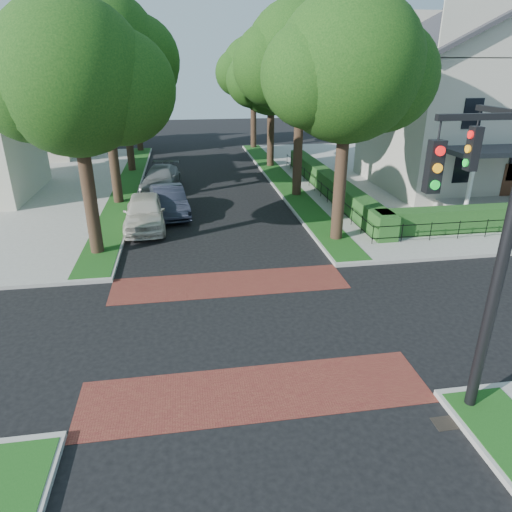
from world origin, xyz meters
The scene contains 23 objects.
ground centered at (0.00, 0.00, 0.00)m, with size 120.00×120.00×0.00m, color black.
sidewalk_ne centered at (19.50, 19.00, 0.07)m, with size 30.00×30.00×0.15m, color gray.
crosswalk_far centered at (0.00, 3.20, 0.01)m, with size 9.00×2.20×0.01m, color maroon.
crosswalk_near centered at (0.00, -3.20, 0.01)m, with size 9.00×2.20×0.01m, color maroon.
storm_drain centered at (4.30, -5.00, 0.01)m, with size 0.65×0.45×0.01m, color black.
grass_strip_ne centered at (5.40, 19.10, 0.16)m, with size 1.60×29.80×0.02m, color #144012.
grass_strip_nw centered at (-5.40, 19.10, 0.16)m, with size 1.60×29.80×0.02m, color #144012.
tree_right_near centered at (5.60, 7.24, 7.63)m, with size 7.75×6.67×10.66m.
tree_right_mid centered at (5.61, 15.25, 7.99)m, with size 8.25×7.09×11.22m.
tree_right_far centered at (5.60, 24.22, 6.91)m, with size 7.25×6.23×9.74m.
tree_right_back centered at (5.60, 33.23, 7.27)m, with size 7.50×6.45×10.20m.
tree_left_near centered at (-5.40, 7.23, 7.27)m, with size 7.50×6.45×10.20m.
tree_left_mid centered at (-5.39, 15.24, 8.34)m, with size 8.00×6.88×11.48m.
tree_left_far centered at (-5.40, 24.22, 7.12)m, with size 7.00×6.02×9.86m.
tree_left_back centered at (-5.40, 33.24, 7.41)m, with size 7.75×6.66×10.44m.
hedge_main_road centered at (7.70, 15.00, 0.75)m, with size 1.00×18.00×1.20m, color #19491B.
fence_main_road centered at (6.90, 15.00, 0.60)m, with size 0.06×18.00×0.90m, color black, non-canonical shape.
house_victorian centered at (17.51, 15.92, 6.02)m, with size 13.00×13.05×12.48m.
house_left_far centered at (-15.49, 31.99, 5.04)m, with size 10.00×9.00×10.14m.
traffic_signal centered at (4.89, -4.41, 4.71)m, with size 2.17×2.00×8.00m.
parked_car_front centered at (-3.60, 10.40, 0.86)m, with size 2.03×5.04×1.72m, color beige.
parked_car_middle centered at (-2.41, 12.45, 0.79)m, with size 1.67×4.78×1.57m, color #232634.
parked_car_rear centered at (-3.06, 18.05, 0.77)m, with size 2.16×5.30×1.54m, color slate.
Camera 1 is at (-1.49, -12.58, 7.86)m, focal length 32.00 mm.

